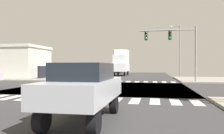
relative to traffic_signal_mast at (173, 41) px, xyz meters
The scene contains 11 objects.
ground 10.60m from the traffic_signal_mast, 130.38° to the right, with size 90.00×90.00×0.05m.
sidewalk_corner_nw 20.27m from the traffic_signal_mast, 166.22° to the left, with size 12.00×12.00×0.14m.
crosswalk_near 16.59m from the traffic_signal_mast, 113.85° to the right, with size 13.50×2.00×0.01m.
crosswalk_far 7.89m from the traffic_signal_mast, behind, with size 13.50×2.00×0.01m.
traffic_signal_mast is the anchor object (origin of this frame).
street_lamp 11.57m from the traffic_signal_mast, 81.71° to the left, with size 1.78×0.32×8.19m.
bank_building 25.83m from the traffic_signal_mast, 167.48° to the left, with size 14.81×7.37×4.80m.
suv_nearside_1 19.71m from the traffic_signal_mast, 125.16° to the left, with size 1.96×4.60×2.34m.
suv_leading_3 34.00m from the traffic_signal_mast, 109.32° to the left, with size 1.96×4.60×2.34m.
sedan_trailing_3 20.02m from the traffic_signal_mast, 102.30° to the right, with size 1.80×4.30×1.88m.
box_truck_middle_1 19.00m from the traffic_signal_mast, 115.72° to the left, with size 2.40×7.20×4.85m.
Camera 1 is at (4.25, -19.19, 1.78)m, focal length 37.31 mm.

